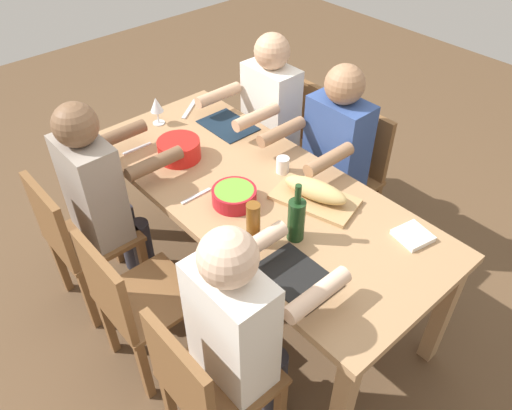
% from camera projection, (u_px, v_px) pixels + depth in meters
% --- Properties ---
extents(ground_plane, '(8.00, 8.00, 0.00)m').
position_uv_depth(ground_plane, '(256.00, 286.00, 2.93)').
color(ground_plane, brown).
extents(dining_table, '(1.97, 0.84, 0.74)m').
position_uv_depth(dining_table, '(256.00, 201.00, 2.50)').
color(dining_table, '#A87F56').
rests_on(dining_table, ground_plane).
extents(chair_near_left, '(0.40, 0.40, 0.85)m').
position_uv_depth(chair_near_left, '(78.00, 237.00, 2.55)').
color(chair_near_left, brown).
rests_on(chair_near_left, ground_plane).
extents(diner_near_left, '(0.41, 0.53, 1.20)m').
position_uv_depth(diner_near_left, '(102.00, 190.00, 2.50)').
color(diner_near_left, '#2D2D38').
rests_on(diner_near_left, ground_plane).
extents(chair_near_center, '(0.40, 0.40, 0.85)m').
position_uv_depth(chair_near_center, '(133.00, 300.00, 2.24)').
color(chair_near_center, brown).
rests_on(chair_near_center, ground_plane).
extents(chair_far_left, '(0.40, 0.40, 0.85)m').
position_uv_depth(chair_far_left, '(286.00, 134.00, 3.29)').
color(chair_far_left, brown).
rests_on(chair_far_left, ground_plane).
extents(diner_far_left, '(0.41, 0.53, 1.20)m').
position_uv_depth(diner_far_left, '(266.00, 115.00, 3.06)').
color(diner_far_left, '#2D2D38').
rests_on(diner_far_left, ground_plane).
extents(chair_far_center, '(0.40, 0.40, 0.85)m').
position_uv_depth(chair_far_center, '(348.00, 170.00, 2.99)').
color(chair_far_center, brown).
rests_on(chair_far_center, ground_plane).
extents(diner_far_center, '(0.41, 0.53, 1.20)m').
position_uv_depth(diner_far_center, '(331.00, 152.00, 2.75)').
color(diner_far_center, '#2D2D38').
rests_on(diner_far_center, ground_plane).
extents(chair_near_right, '(0.40, 0.40, 0.85)m').
position_uv_depth(chair_near_right, '(205.00, 384.00, 1.93)').
color(chair_near_right, brown).
rests_on(chair_near_right, ground_plane).
extents(diner_near_right, '(0.41, 0.53, 1.20)m').
position_uv_depth(diner_near_right, '(240.00, 324.00, 1.88)').
color(diner_near_right, '#2D2D38').
rests_on(diner_near_right, ground_plane).
extents(serving_bowl_salad, '(0.21, 0.21, 0.08)m').
position_uv_depth(serving_bowl_salad, '(234.00, 195.00, 2.33)').
color(serving_bowl_salad, '#B21923').
rests_on(serving_bowl_salad, dining_table).
extents(serving_bowl_greens, '(0.22, 0.22, 0.11)m').
position_uv_depth(serving_bowl_greens, '(179.00, 148.00, 2.60)').
color(serving_bowl_greens, red).
rests_on(serving_bowl_greens, dining_table).
extents(cutting_board, '(0.45, 0.32, 0.02)m').
position_uv_depth(cutting_board, '(315.00, 199.00, 2.36)').
color(cutting_board, tan).
rests_on(cutting_board, dining_table).
extents(bread_loaf, '(0.34, 0.19, 0.09)m').
position_uv_depth(bread_loaf, '(315.00, 190.00, 2.33)').
color(bread_loaf, tan).
rests_on(bread_loaf, cutting_board).
extents(wine_bottle, '(0.08, 0.08, 0.29)m').
position_uv_depth(wine_bottle, '(296.00, 219.00, 2.11)').
color(wine_bottle, '#193819').
rests_on(wine_bottle, dining_table).
extents(beer_bottle, '(0.06, 0.06, 0.22)m').
position_uv_depth(beer_bottle, '(253.00, 225.00, 2.08)').
color(beer_bottle, brown).
rests_on(beer_bottle, dining_table).
extents(wine_glass, '(0.08, 0.08, 0.17)m').
position_uv_depth(wine_glass, '(156.00, 106.00, 2.83)').
color(wine_glass, silver).
rests_on(wine_glass, dining_table).
extents(fork_near_left, '(0.02, 0.17, 0.01)m').
position_uv_depth(fork_near_left, '(137.00, 149.00, 2.70)').
color(fork_near_left, silver).
rests_on(fork_near_left, dining_table).
extents(fork_near_center, '(0.02, 0.17, 0.01)m').
position_uv_depth(fork_near_center, '(196.00, 196.00, 2.39)').
color(fork_near_center, silver).
rests_on(fork_near_center, dining_table).
extents(placemat_far_left, '(0.32, 0.23, 0.01)m').
position_uv_depth(placemat_far_left, '(228.00, 125.00, 2.88)').
color(placemat_far_left, '#142333').
rests_on(placemat_far_left, dining_table).
extents(cup_far_center, '(0.07, 0.07, 0.08)m').
position_uv_depth(cup_far_center, '(283.00, 165.00, 2.52)').
color(cup_far_center, white).
rests_on(cup_far_center, dining_table).
extents(placemat_near_right, '(0.32, 0.23, 0.01)m').
position_uv_depth(placemat_near_right, '(296.00, 277.00, 2.00)').
color(placemat_near_right, black).
rests_on(placemat_near_right, dining_table).
extents(carving_knife, '(0.15, 0.20, 0.01)m').
position_uv_depth(carving_knife, '(190.00, 109.00, 3.03)').
color(carving_knife, silver).
rests_on(carving_knife, dining_table).
extents(napkin_stack, '(0.16, 0.16, 0.02)m').
position_uv_depth(napkin_stack, '(413.00, 236.00, 2.17)').
color(napkin_stack, white).
rests_on(napkin_stack, dining_table).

